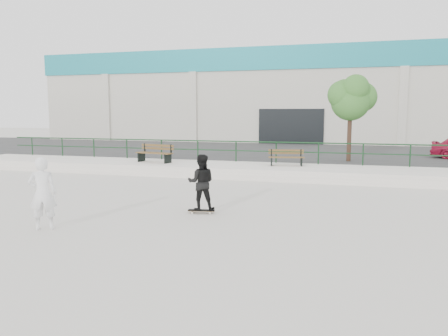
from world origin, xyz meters
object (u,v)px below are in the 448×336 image
(standing_skater, at_px, (201,182))
(seated_skater, at_px, (43,193))
(bench_right, at_px, (286,158))
(bench_left, at_px, (155,153))
(tree, at_px, (351,97))
(skateboard, at_px, (201,211))

(standing_skater, distance_m, seated_skater, 4.26)
(bench_right, relative_size, standing_skater, 1.03)
(bench_left, relative_size, bench_right, 1.18)
(tree, bearing_deg, bench_right, -135.78)
(bench_left, relative_size, skateboard, 2.48)
(bench_right, height_order, skateboard, bench_right)
(tree, height_order, skateboard, tree)
(tree, distance_m, standing_skater, 11.85)
(bench_left, distance_m, standing_skater, 9.17)
(seated_skater, bearing_deg, bench_right, -140.79)
(bench_left, height_order, standing_skater, standing_skater)
(bench_right, bearing_deg, skateboard, -111.52)
(bench_right, height_order, tree, tree)
(tree, height_order, seated_skater, tree)
(bench_right, bearing_deg, tree, 32.22)
(skateboard, xyz_separation_m, standing_skater, (0.00, 0.00, 0.84))
(bench_left, xyz_separation_m, skateboard, (5.02, -7.68, -0.86))
(bench_right, relative_size, tree, 0.40)
(bench_right, distance_m, standing_skater, 8.17)
(bench_left, bearing_deg, seated_skater, -68.26)
(skateboard, relative_size, seated_skater, 0.44)
(bench_right, height_order, seated_skater, seated_skater)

